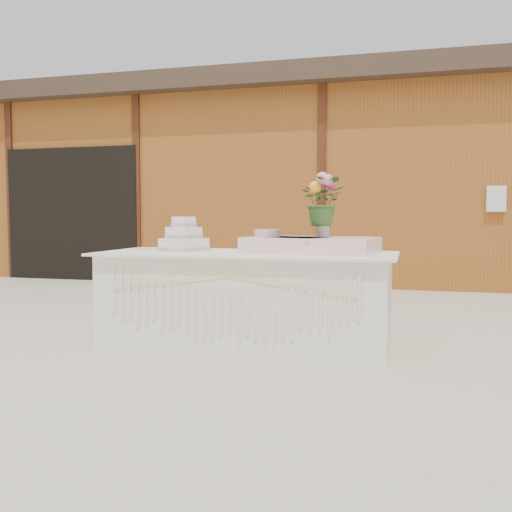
{
  "coord_description": "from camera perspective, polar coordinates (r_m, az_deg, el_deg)",
  "views": [
    {
      "loc": [
        1.29,
        -4.43,
        1.06
      ],
      "look_at": [
        0.0,
        0.3,
        0.72
      ],
      "focal_mm": 40.0,
      "sensor_mm": 36.0,
      "label": 1
    }
  ],
  "objects": [
    {
      "name": "flower_vase",
      "position": [
        4.57,
        6.76,
        2.76
      ],
      "size": [
        0.1,
        0.1,
        0.14
      ],
      "primitive_type": "cylinder",
      "color": "#B2B2B7",
      "rests_on": "satin_runner"
    },
    {
      "name": "wedding_cake",
      "position": [
        4.88,
        -7.22,
        1.68
      ],
      "size": [
        0.41,
        0.41,
        0.29
      ],
      "rotation": [
        0.0,
        0.0,
        -0.34
      ],
      "color": "white",
      "rests_on": "cake_table"
    },
    {
      "name": "ground",
      "position": [
        4.73,
        -0.97,
        -8.97
      ],
      "size": [
        80.0,
        80.0,
        0.0
      ],
      "primitive_type": "plane",
      "color": "beige",
      "rests_on": "ground"
    },
    {
      "name": "satin_runner",
      "position": [
        4.54,
        5.52,
        1.09
      ],
      "size": [
        1.08,
        0.72,
        0.13
      ],
      "primitive_type": "cube",
      "rotation": [
        0.0,
        0.0,
        -0.14
      ],
      "color": "beige",
      "rests_on": "cake_table"
    },
    {
      "name": "loose_flowers",
      "position": [
        5.13,
        -11.33,
        0.74
      ],
      "size": [
        0.17,
        0.33,
        0.02
      ],
      "primitive_type": null,
      "rotation": [
        0.0,
        0.0,
        -0.13
      ],
      "color": "pink",
      "rests_on": "cake_table"
    },
    {
      "name": "pink_cake_stand",
      "position": [
        4.56,
        1.09,
        1.64
      ],
      "size": [
        0.26,
        0.26,
        0.19
      ],
      "color": "white",
      "rests_on": "cake_table"
    },
    {
      "name": "barn",
      "position": [
        10.52,
        8.19,
        7.3
      ],
      "size": [
        12.6,
        4.6,
        3.3
      ],
      "color": "brown",
      "rests_on": "ground"
    },
    {
      "name": "bouquet",
      "position": [
        4.57,
        6.79,
        6.04
      ],
      "size": [
        0.36,
        0.31,
        0.38
      ],
      "primitive_type": "imported",
      "rotation": [
        0.0,
        0.0,
        -0.04
      ],
      "color": "#325A24",
      "rests_on": "flower_vase"
    },
    {
      "name": "cake_table",
      "position": [
        4.66,
        -0.99,
        -4.34
      ],
      "size": [
        2.4,
        1.0,
        0.77
      ],
      "color": "white",
      "rests_on": "ground"
    }
  ]
}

